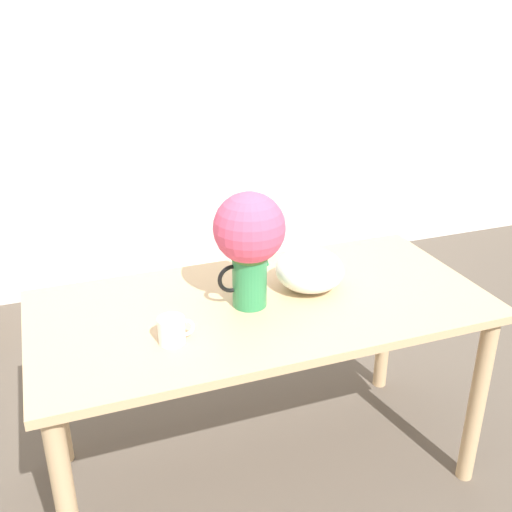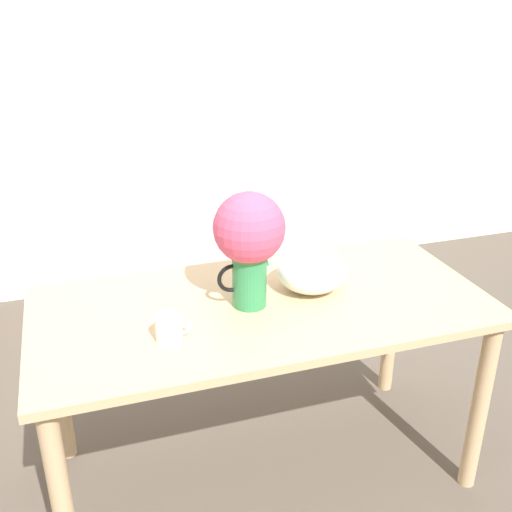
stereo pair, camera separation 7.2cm
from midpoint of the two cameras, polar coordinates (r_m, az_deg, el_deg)
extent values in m
plane|color=brown|center=(2.37, 1.03, -21.71)|extent=(12.00, 12.00, 0.00)
cube|color=silver|center=(3.51, -9.33, 17.36)|extent=(8.00, 0.05, 2.60)
cube|color=tan|center=(2.04, 1.63, -4.83)|extent=(1.53, 0.74, 0.03)
cylinder|color=tan|center=(1.93, -16.90, -21.73)|extent=(0.06, 0.06, 0.70)
cylinder|color=tan|center=(2.33, 21.38, -13.26)|extent=(0.06, 0.06, 0.70)
cylinder|color=tan|center=(2.40, -17.54, -11.33)|extent=(0.06, 0.06, 0.70)
cylinder|color=tan|center=(2.74, 13.51, -6.15)|extent=(0.06, 0.06, 0.70)
cylinder|color=#2D844C|center=(1.97, 0.41, -2.15)|extent=(0.11, 0.11, 0.19)
cone|color=#2D844C|center=(1.96, 1.77, -0.17)|extent=(0.04, 0.04, 0.05)
torus|color=black|center=(1.95, -1.26, -2.14)|extent=(0.10, 0.01, 0.10)
sphere|color=#3D7033|center=(1.92, 0.43, 1.55)|extent=(0.18, 0.18, 0.18)
sphere|color=#DB4C70|center=(1.90, 0.43, 2.69)|extent=(0.23, 0.23, 0.23)
cylinder|color=white|center=(1.82, -7.18, -6.88)|extent=(0.08, 0.08, 0.08)
torus|color=white|center=(1.82, -5.86, -6.69)|extent=(0.06, 0.01, 0.06)
ellipsoid|color=white|center=(2.09, 6.25, -1.43)|extent=(0.24, 0.24, 0.14)
camera|label=1|loc=(0.04, -88.94, 0.47)|focal=42.00mm
camera|label=2|loc=(0.04, 91.06, -0.47)|focal=42.00mm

